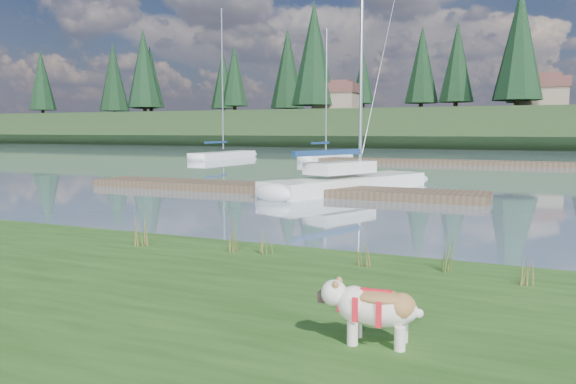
% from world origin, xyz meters
% --- Properties ---
extents(ground, '(200.00, 200.00, 0.00)m').
position_xyz_m(ground, '(0.00, 30.00, 0.00)').
color(ground, '#768CA0').
rests_on(ground, ground).
extents(bank, '(60.00, 9.00, 0.35)m').
position_xyz_m(bank, '(0.00, -6.00, 0.17)').
color(bank, '#2A511B').
rests_on(bank, ground).
extents(ridge, '(200.00, 20.00, 5.00)m').
position_xyz_m(ridge, '(0.00, 73.00, 2.50)').
color(ridge, '#1E3218').
rests_on(ridge, ground).
extents(bulldog, '(0.99, 0.47, 0.59)m').
position_xyz_m(bulldog, '(3.89, -5.39, 0.72)').
color(bulldog, silver).
rests_on(bulldog, bank).
extents(sailboat_main, '(5.14, 9.13, 13.12)m').
position_xyz_m(sailboat_main, '(-1.18, 11.20, 0.42)').
color(sailboat_main, white).
rests_on(sailboat_main, ground).
extents(dock_near, '(16.00, 2.00, 0.30)m').
position_xyz_m(dock_near, '(-4.00, 9.00, 0.15)').
color(dock_near, '#4C3D2C').
rests_on(dock_near, ground).
extents(dock_far, '(26.00, 2.20, 0.30)m').
position_xyz_m(dock_far, '(2.00, 30.00, 0.15)').
color(dock_far, '#4C3D2C').
rests_on(dock_far, ground).
extents(sailboat_bg_0, '(2.28, 8.70, 12.40)m').
position_xyz_m(sailboat_bg_0, '(-18.59, 31.19, 0.32)').
color(sailboat_bg_0, white).
rests_on(sailboat_bg_0, ground).
extents(sailboat_bg_1, '(2.75, 6.93, 10.29)m').
position_xyz_m(sailboat_bg_1, '(-9.64, 31.74, 0.33)').
color(sailboat_bg_1, white).
rests_on(sailboat_bg_1, ground).
extents(weed_0, '(0.17, 0.14, 0.62)m').
position_xyz_m(weed_0, '(0.62, -2.40, 0.61)').
color(weed_0, '#475B23').
rests_on(weed_0, bank).
extents(weed_1, '(0.17, 0.14, 0.43)m').
position_xyz_m(weed_1, '(1.23, -2.31, 0.53)').
color(weed_1, '#475B23').
rests_on(weed_1, bank).
extents(weed_2, '(0.17, 0.14, 0.66)m').
position_xyz_m(weed_2, '(4.13, -2.26, 0.63)').
color(weed_2, '#475B23').
rests_on(weed_2, bank).
extents(weed_3, '(0.17, 0.14, 0.65)m').
position_xyz_m(weed_3, '(-1.07, -2.63, 0.62)').
color(weed_3, '#475B23').
rests_on(weed_3, bank).
extents(weed_4, '(0.17, 0.14, 0.52)m').
position_xyz_m(weed_4, '(2.95, -2.42, 0.57)').
color(weed_4, '#475B23').
rests_on(weed_4, bank).
extents(weed_5, '(0.17, 0.14, 0.50)m').
position_xyz_m(weed_5, '(5.20, -2.57, 0.56)').
color(weed_5, '#475B23').
rests_on(weed_5, bank).
extents(mud_lip, '(60.00, 0.50, 0.14)m').
position_xyz_m(mud_lip, '(0.00, -1.60, 0.07)').
color(mud_lip, '#33281C').
rests_on(mud_lip, ground).
extents(conifer_0, '(5.72, 5.72, 14.15)m').
position_xyz_m(conifer_0, '(-55.00, 67.00, 12.64)').
color(conifer_0, '#382619').
rests_on(conifer_0, ridge).
extents(conifer_1, '(4.40, 4.40, 11.30)m').
position_xyz_m(conifer_1, '(-40.00, 71.00, 11.28)').
color(conifer_1, '#382619').
rests_on(conifer_1, ridge).
extents(conifer_2, '(6.60, 6.60, 16.05)m').
position_xyz_m(conifer_2, '(-25.00, 68.00, 13.54)').
color(conifer_2, '#382619').
rests_on(conifer_2, ridge).
extents(conifer_3, '(4.84, 4.84, 12.25)m').
position_xyz_m(conifer_3, '(-10.00, 72.00, 11.74)').
color(conifer_3, '#382619').
rests_on(conifer_3, ridge).
extents(conifer_4, '(6.16, 6.16, 15.10)m').
position_xyz_m(conifer_4, '(3.00, 66.00, 13.09)').
color(conifer_4, '#382619').
rests_on(conifer_4, ridge).
extents(house_0, '(6.30, 5.30, 4.65)m').
position_xyz_m(house_0, '(-22.00, 70.00, 7.31)').
color(house_0, gray).
rests_on(house_0, ridge).
extents(house_1, '(6.30, 5.30, 4.65)m').
position_xyz_m(house_1, '(6.00, 71.00, 7.31)').
color(house_1, gray).
rests_on(house_1, ridge).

